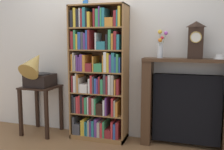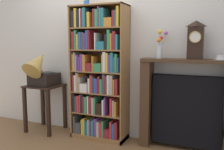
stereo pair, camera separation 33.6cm
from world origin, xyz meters
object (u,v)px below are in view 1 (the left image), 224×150
(bookshelf, at_px, (98,76))
(teacup_with_saucer, at_px, (219,57))
(mantel_clock, at_px, (196,40))
(side_table_left, at_px, (41,99))
(fireplace_mantel, at_px, (186,104))
(flower_vase, at_px, (161,46))
(gramophone, at_px, (37,71))

(bookshelf, xyz_separation_m, teacup_with_saucer, (1.52, 0.05, 0.28))
(mantel_clock, relative_size, teacup_with_saucer, 3.29)
(side_table_left, relative_size, fireplace_mantel, 0.62)
(flower_vase, bearing_deg, bookshelf, -176.19)
(bookshelf, xyz_separation_m, gramophone, (-0.88, -0.13, 0.06))
(fireplace_mantel, distance_m, flower_vase, 0.81)
(side_table_left, bearing_deg, bookshelf, 3.59)
(teacup_with_saucer, bearing_deg, gramophone, -175.73)
(mantel_clock, height_order, flower_vase, mantel_clock)
(side_table_left, relative_size, gramophone, 1.23)
(gramophone, relative_size, flower_vase, 1.60)
(bookshelf, height_order, fireplace_mantel, bookshelf)
(flower_vase, relative_size, teacup_with_saucer, 2.62)
(side_table_left, relative_size, teacup_with_saucer, 5.14)
(gramophone, bearing_deg, teacup_with_saucer, 4.27)
(teacup_with_saucer, bearing_deg, bookshelf, -178.25)
(mantel_clock, bearing_deg, gramophone, -175.24)
(gramophone, distance_m, teacup_with_saucer, 2.42)
(side_table_left, relative_size, flower_vase, 1.96)
(side_table_left, height_order, fireplace_mantel, fireplace_mantel)
(gramophone, relative_size, mantel_clock, 1.27)
(flower_vase, bearing_deg, mantel_clock, -1.48)
(flower_vase, bearing_deg, side_table_left, -176.30)
(bookshelf, distance_m, side_table_left, 0.95)
(bookshelf, height_order, flower_vase, bookshelf)
(mantel_clock, distance_m, flower_vase, 0.43)
(bookshelf, bearing_deg, gramophone, -171.40)
(side_table_left, distance_m, flower_vase, 1.88)
(side_table_left, bearing_deg, teacup_with_saucer, 2.42)
(mantel_clock, distance_m, teacup_with_saucer, 0.34)
(fireplace_mantel, xyz_separation_m, flower_vase, (-0.34, -0.01, 0.74))
(side_table_left, bearing_deg, mantel_clock, 2.68)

